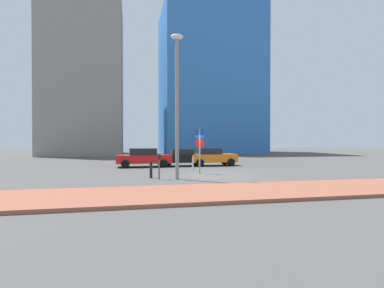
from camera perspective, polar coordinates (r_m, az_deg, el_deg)
The scene contains 13 objects.
ground_plane at distance 18.77m, azimuth 4.02°, elevation -5.89°, with size 120.00×120.00×0.00m, color #4C4947.
sidewalk_brick at distance 12.62m, azimuth 12.37°, elevation -8.82°, with size 40.00×3.91×0.14m, color #93513D.
parked_car_red at distance 24.45m, azimuth -9.29°, elevation -2.52°, with size 4.44×2.17×1.51m.
parked_car_black at distance 25.00m, azimuth -1.91°, elevation -2.52°, with size 3.99×2.07×1.44m.
parked_car_orange at distance 25.36m, azimuth 3.84°, elevation -2.43°, with size 3.92×1.94×1.49m.
parking_sign_post at distance 19.20m, azimuth 1.47°, elevation -0.30°, with size 0.60×0.13×2.89m.
parking_meter at distance 16.54m, azimuth -6.33°, elevation -3.67°, with size 0.18×0.14×1.38m.
street_lamp at distance 16.55m, azimuth -2.89°, elevation 9.31°, with size 0.70×0.36×7.99m.
traffic_bollard_near at distance 20.84m, azimuth 0.17°, elevation -3.87°, with size 0.13×0.13×0.99m, color #B7B7BC.
traffic_bollard_mid at distance 19.50m, azimuth -2.93°, elevation -4.05°, with size 0.12×0.12×1.08m, color #B7B7BC.
traffic_bollard_far at distance 17.17m, azimuth -7.87°, elevation -4.90°, with size 0.16×0.16×0.96m, color black.
building_colorful_midrise at distance 53.18m, azimuth 3.29°, elevation 11.70°, with size 16.47×13.52×24.60m, color #3372BF.
building_under_construction at distance 48.63m, azimuth -19.91°, elevation 11.59°, with size 11.07×12.20×22.75m, color gray.
Camera 1 is at (-5.13, -17.93, 2.15)m, focal length 27.79 mm.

